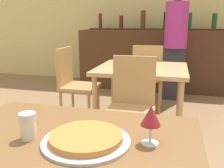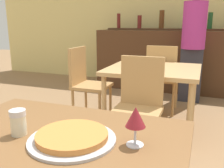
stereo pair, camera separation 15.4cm
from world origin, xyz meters
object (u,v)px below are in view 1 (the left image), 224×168
chair_far_side_left (73,80)px  person_standing (175,41)px  chair_far_side_back (148,74)px  cheese_shaker (28,126)px  pizza_tray (86,139)px  wine_glass (151,117)px  chair_far_side_front (132,101)px

chair_far_side_left → person_standing: person_standing is taller
chair_far_side_back → cheese_shaker: bearing=84.7°
cheese_shaker → person_standing: (0.55, 3.12, 0.14)m
pizza_tray → wine_glass: 0.27m
chair_far_side_back → cheese_shaker: size_ratio=8.12×
chair_far_side_left → cheese_shaker: size_ratio=8.12×
chair_far_side_left → wine_glass: bearing=-148.3°
wine_glass → cheese_shaker: bearing=-170.7°
chair_far_side_front → chair_far_side_back: 1.23m
chair_far_side_front → wine_glass: 1.20m
cheese_shaker → wine_glass: (0.49, 0.08, 0.06)m
chair_far_side_back → chair_far_side_left: same height
person_standing → wine_glass: size_ratio=10.65×
chair_far_side_left → person_standing: (1.13, 1.30, 0.39)m
chair_far_side_back → pizza_tray: chair_far_side_back is taller
chair_far_side_front → person_standing: person_standing is taller
chair_far_side_back → chair_far_side_front: bearing=90.0°
wine_glass → chair_far_side_left: bearing=121.7°
person_standing → cheese_shaker: bearing=-100.0°
cheese_shaker → chair_far_side_left: bearing=107.7°
chair_far_side_back → person_standing: person_standing is taller
chair_far_side_front → cheese_shaker: bearing=-100.5°
chair_far_side_back → wine_glass: chair_far_side_back is taller
chair_far_side_back → cheese_shaker: (-0.22, -2.43, 0.25)m
chair_far_side_left → person_standing: size_ratio=0.54×
chair_far_side_front → pizza_tray: size_ratio=2.54×
chair_far_side_left → wine_glass: chair_far_side_left is taller
chair_far_side_back → person_standing: (0.33, 0.69, 0.39)m
pizza_tray → wine_glass: size_ratio=2.25×
chair_far_side_front → chair_far_side_back: same height
chair_far_side_front → chair_far_side_left: (-0.81, 0.61, 0.00)m
pizza_tray → cheese_shaker: bearing=-173.8°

